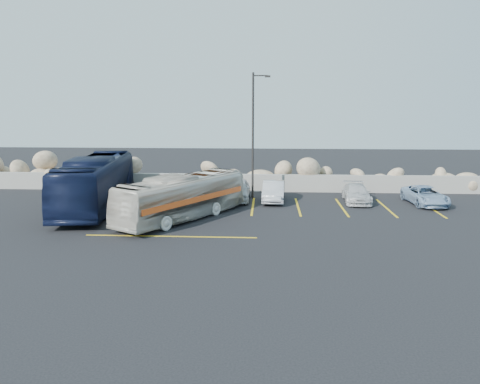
# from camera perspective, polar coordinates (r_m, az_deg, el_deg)

# --- Properties ---
(ground) EXTENTS (90.00, 90.00, 0.00)m
(ground) POSITION_cam_1_polar(r_m,az_deg,el_deg) (21.61, -5.95, -5.60)
(ground) COLOR black
(ground) RESTS_ON ground
(seawall) EXTENTS (60.00, 0.40, 1.20)m
(seawall) POSITION_cam_1_polar(r_m,az_deg,el_deg) (33.10, -2.65, 1.17)
(seawall) COLOR gray
(seawall) RESTS_ON ground
(riprap_pile) EXTENTS (54.00, 2.80, 2.60)m
(riprap_pile) POSITION_cam_1_polar(r_m,az_deg,el_deg) (34.17, -2.45, 2.66)
(riprap_pile) COLOR #9B8166
(riprap_pile) RESTS_ON ground
(parking_lines) EXTENTS (18.16, 9.36, 0.01)m
(parking_lines) POSITION_cam_1_polar(r_m,az_deg,el_deg) (26.75, 5.87, -2.43)
(parking_lines) COLOR gold
(parking_lines) RESTS_ON ground
(lamppost) EXTENTS (1.14, 0.18, 8.00)m
(lamppost) POSITION_cam_1_polar(r_m,az_deg,el_deg) (30.04, 1.69, 7.32)
(lamppost) COLOR #2A2726
(lamppost) RESTS_ON ground
(vintage_bus) EXTENTS (6.20, 8.33, 2.38)m
(vintage_bus) POSITION_cam_1_polar(r_m,az_deg,el_deg) (24.94, -6.99, -0.62)
(vintage_bus) COLOR beige
(vintage_bus) RESTS_ON ground
(tour_coach) EXTENTS (3.90, 11.18, 3.05)m
(tour_coach) POSITION_cam_1_polar(r_m,az_deg,el_deg) (28.66, -17.12, 1.12)
(tour_coach) COLOR black
(tour_coach) RESTS_ON ground
(car_a) EXTENTS (1.61, 3.97, 1.35)m
(car_a) POSITION_cam_1_polar(r_m,az_deg,el_deg) (29.81, -0.33, 0.28)
(car_a) COLOR silver
(car_a) RESTS_ON ground
(car_b) EXTENTS (1.47, 3.84, 1.25)m
(car_b) POSITION_cam_1_polar(r_m,az_deg,el_deg) (29.56, 4.09, 0.07)
(car_b) COLOR silver
(car_b) RESTS_ON ground
(car_c) EXTENTS (1.75, 3.88, 1.10)m
(car_c) POSITION_cam_1_polar(r_m,az_deg,el_deg) (30.10, 14.01, -0.17)
(car_c) COLOR silver
(car_c) RESTS_ON ground
(car_d) EXTENTS (2.14, 4.13, 1.11)m
(car_d) POSITION_cam_1_polar(r_m,az_deg,el_deg) (30.69, 21.64, -0.40)
(car_d) COLOR #8AA5C3
(car_d) RESTS_ON ground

